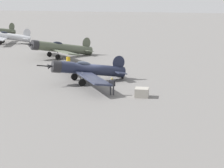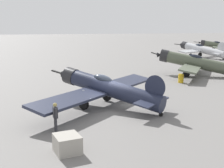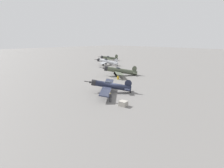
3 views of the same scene
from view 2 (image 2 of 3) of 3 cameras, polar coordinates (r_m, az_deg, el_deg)
ground_plane at (r=22.05m, az=0.00°, el=-4.59°), size 400.00×400.00×0.00m
airplane_foreground at (r=21.97m, az=-1.11°, el=-0.75°), size 11.39×10.18×2.87m
airplane_mid_apron at (r=37.36m, az=16.48°, el=3.81°), size 9.93×10.45×3.21m
airplane_far_line at (r=59.18m, az=16.74°, el=6.42°), size 10.25×9.24×3.22m
airplane_outer_stand at (r=75.54m, az=19.85°, el=7.00°), size 9.81×10.60×3.22m
ground_crew_mechanic at (r=17.11m, az=-10.87°, el=-5.81°), size 0.27×0.68×1.74m
equipment_crate at (r=14.60m, az=-8.62°, el=-11.33°), size 1.34×1.46×0.86m
fuel_drum at (r=32.45m, az=13.13°, el=1.07°), size 0.61×0.61×0.93m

